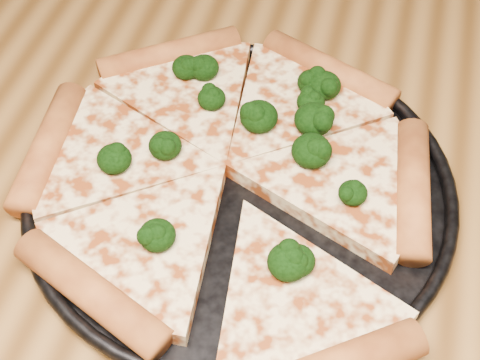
# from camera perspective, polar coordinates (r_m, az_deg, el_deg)

# --- Properties ---
(pizza_pan) EXTENTS (0.34, 0.34, 0.02)m
(pizza_pan) POSITION_cam_1_polar(r_m,az_deg,el_deg) (0.55, -0.00, -0.56)
(pizza_pan) COLOR black
(pizza_pan) RESTS_ON dining_table
(pizza) EXTENTS (0.33, 0.37, 0.03)m
(pizza) POSITION_cam_1_polar(r_m,az_deg,el_deg) (0.55, -0.90, 0.58)
(pizza) COLOR #FCDC9A
(pizza) RESTS_ON pizza_pan
(broccoli_florets) EXTENTS (0.21, 0.21, 0.02)m
(broccoli_florets) POSITION_cam_1_polar(r_m,az_deg,el_deg) (0.56, 1.45, 3.35)
(broccoli_florets) COLOR black
(broccoli_florets) RESTS_ON pizza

